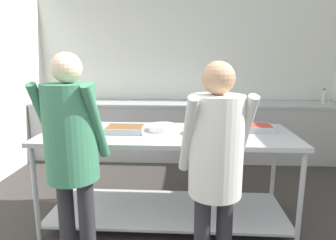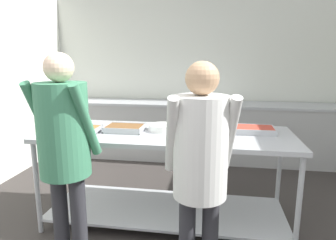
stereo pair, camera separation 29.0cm
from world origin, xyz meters
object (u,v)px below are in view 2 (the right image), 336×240
Objects in this scene: sauce_pan at (201,130)px; serving_tray_roast at (125,128)px; guest_serving_left at (64,141)px; serving_tray_vegetables at (250,130)px; guest_serving_right at (200,158)px; plate_stack at (163,127)px; serving_tray_greens at (79,130)px.

serving_tray_roast is at bearing 178.83° from sauce_pan.
guest_serving_left is at bearing -107.23° from serving_tray_roast.
serving_tray_vegetables is 1.09m from guest_serving_right.
sauce_pan is (0.38, -0.10, 0.01)m from plate_stack.
serving_tray_roast is 0.22× the size of guest_serving_left.
serving_tray_roast is (0.41, 0.14, -0.00)m from serving_tray_greens.
guest_serving_left reaches higher than serving_tray_greens.
plate_stack is (0.36, 0.08, 0.00)m from serving_tray_roast.
sauce_pan is at bearing 6.02° from serving_tray_greens.
guest_serving_left is 1.04× the size of guest_serving_right.
serving_tray_roast is at bearing 18.30° from serving_tray_greens.
guest_serving_right is (0.42, -0.95, 0.04)m from plate_stack.
serving_tray_greens is at bearing -161.70° from serving_tray_roast.
serving_tray_roast is 0.23× the size of guest_serving_right.
plate_stack is 0.62× the size of serving_tray_vegetables.
guest_serving_right reaches higher than sauce_pan.
serving_tray_greens is 1.15m from sauce_pan.
guest_serving_left is at bearing -142.99° from sauce_pan.
serving_tray_vegetables is 0.27× the size of guest_serving_left.
serving_tray_vegetables is at bearing 3.85° from plate_stack.
serving_tray_greens is at bearing -173.98° from sauce_pan.
serving_tray_roast is 0.73m from sauce_pan.
guest_serving_left is (-0.23, -0.74, 0.07)m from serving_tray_roast.
guest_serving_left reaches higher than sauce_pan.
serving_tray_greens is at bearing 148.32° from guest_serving_right.
guest_serving_left is (0.18, -0.60, 0.07)m from serving_tray_greens.
serving_tray_greens is 0.23× the size of guest_serving_left.
serving_tray_roast is at bearing -166.85° from plate_stack.
serving_tray_greens is 0.86× the size of serving_tray_vegetables.
guest_serving_right is (0.04, -0.85, 0.02)m from sauce_pan.
serving_tray_greens is at bearing 106.58° from guest_serving_left.
guest_serving_right is at bearing -66.20° from plate_stack.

